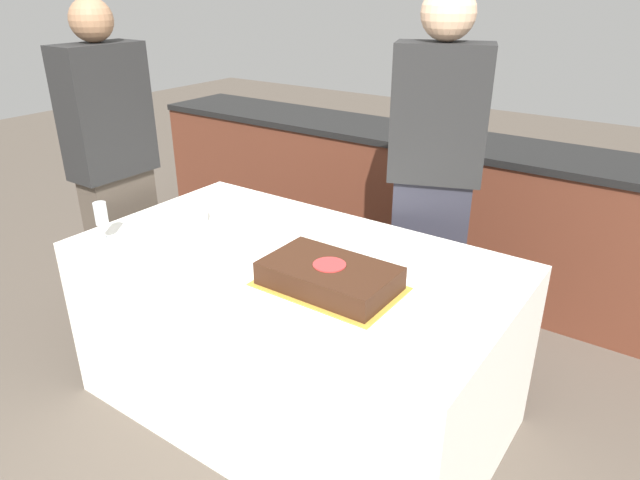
# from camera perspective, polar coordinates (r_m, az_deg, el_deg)

# --- Properties ---
(ground_plane) EXTENTS (14.00, 14.00, 0.00)m
(ground_plane) POSITION_cam_1_polar(r_m,az_deg,el_deg) (2.74, -2.46, -16.09)
(ground_plane) COLOR brown
(back_counter) EXTENTS (4.40, 0.58, 0.92)m
(back_counter) POSITION_cam_1_polar(r_m,az_deg,el_deg) (3.70, 12.40, 2.99)
(back_counter) COLOR #5B2D1E
(back_counter) RESTS_ON ground_plane
(dining_table) EXTENTS (1.78, 1.00, 0.77)m
(dining_table) POSITION_cam_1_polar(r_m,az_deg,el_deg) (2.51, -2.61, -9.38)
(dining_table) COLOR white
(dining_table) RESTS_ON ground_plane
(cake) EXTENTS (0.51, 0.33, 0.09)m
(cake) POSITION_cam_1_polar(r_m,az_deg,el_deg) (2.05, 0.94, -3.64)
(cake) COLOR gold
(cake) RESTS_ON dining_table
(plate_stack) EXTENTS (0.23, 0.23, 0.07)m
(plate_stack) POSITION_cam_1_polar(r_m,az_deg,el_deg) (2.68, -13.63, 2.36)
(plate_stack) COLOR white
(plate_stack) RESTS_ON dining_table
(wine_glass) EXTENTS (0.07, 0.07, 0.17)m
(wine_glass) POSITION_cam_1_polar(r_m,az_deg,el_deg) (2.57, -21.05, 2.32)
(wine_glass) COLOR white
(wine_glass) RESTS_ON dining_table
(side_plate_near_cake) EXTENTS (0.19, 0.19, 0.00)m
(side_plate_near_cake) POSITION_cam_1_polar(r_m,az_deg,el_deg) (2.29, 4.40, -1.70)
(side_plate_near_cake) COLOR white
(side_plate_near_cake) RESTS_ON dining_table
(utensil_pile) EXTENTS (0.14, 0.09, 0.02)m
(utensil_pile) POSITION_cam_1_polar(r_m,az_deg,el_deg) (1.95, -5.73, -6.60)
(utensil_pile) COLOR white
(utensil_pile) RESTS_ON dining_table
(person_cutting_cake) EXTENTS (0.46, 0.34, 1.78)m
(person_cutting_cake) POSITION_cam_1_polar(r_m,az_deg,el_deg) (2.70, 11.31, 5.67)
(person_cutting_cake) COLOR #282833
(person_cutting_cake) RESTS_ON ground_plane
(person_seated_left) EXTENTS (0.20, 0.41, 1.72)m
(person_seated_left) POSITION_cam_1_polar(r_m,az_deg,el_deg) (3.04, -19.75, 5.96)
(person_seated_left) COLOR #4C4238
(person_seated_left) RESTS_ON ground_plane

